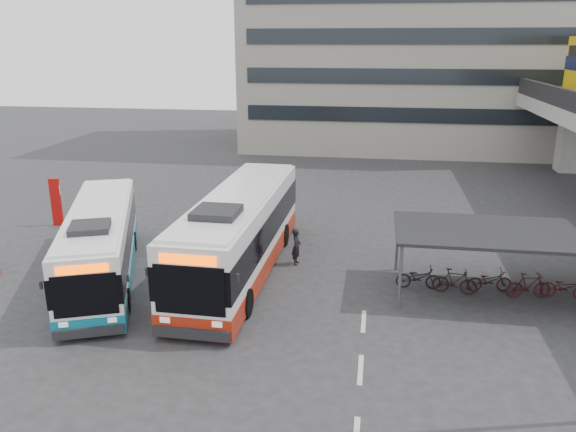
# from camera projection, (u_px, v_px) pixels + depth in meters

# --- Properties ---
(ground) EXTENTS (120.00, 120.00, 0.00)m
(ground) POSITION_uv_depth(u_px,v_px,m) (292.00, 316.00, 19.61)
(ground) COLOR #28282B
(ground) RESTS_ON ground
(bike_shelter) EXTENTS (10.00, 4.00, 2.54)m
(bike_shelter) POSITION_uv_depth(u_px,v_px,m) (531.00, 263.00, 20.76)
(bike_shelter) COLOR #595B60
(bike_shelter) RESTS_ON ground
(office_block) EXTENTS (30.00, 15.00, 25.00)m
(office_block) POSITION_uv_depth(u_px,v_px,m) (422.00, 2.00, 48.96)
(office_block) COLOR gray
(office_block) RESTS_ON ground
(road_markings) EXTENTS (0.15, 7.60, 0.01)m
(road_markings) POSITION_uv_depth(u_px,v_px,m) (361.00, 370.00, 16.40)
(road_markings) COLOR beige
(road_markings) RESTS_ON ground
(bus_main) EXTENTS (2.87, 12.26, 3.61)m
(bus_main) POSITION_uv_depth(u_px,v_px,m) (240.00, 233.00, 22.97)
(bus_main) COLOR white
(bus_main) RESTS_ON ground
(bus_teal) EXTENTS (6.02, 10.65, 3.12)m
(bus_teal) POSITION_uv_depth(u_px,v_px,m) (101.00, 244.00, 22.41)
(bus_teal) COLOR white
(bus_teal) RESTS_ON ground
(pedestrian) EXTENTS (0.42, 0.60, 1.60)m
(pedestrian) POSITION_uv_depth(u_px,v_px,m) (296.00, 247.00, 23.98)
(pedestrian) COLOR black
(pedestrian) RESTS_ON ground
(sign_totem_north) EXTENTS (0.54, 0.25, 2.51)m
(sign_totem_north) POSITION_uv_depth(u_px,v_px,m) (56.00, 201.00, 28.95)
(sign_totem_north) COLOR #B50D0B
(sign_totem_north) RESTS_ON ground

